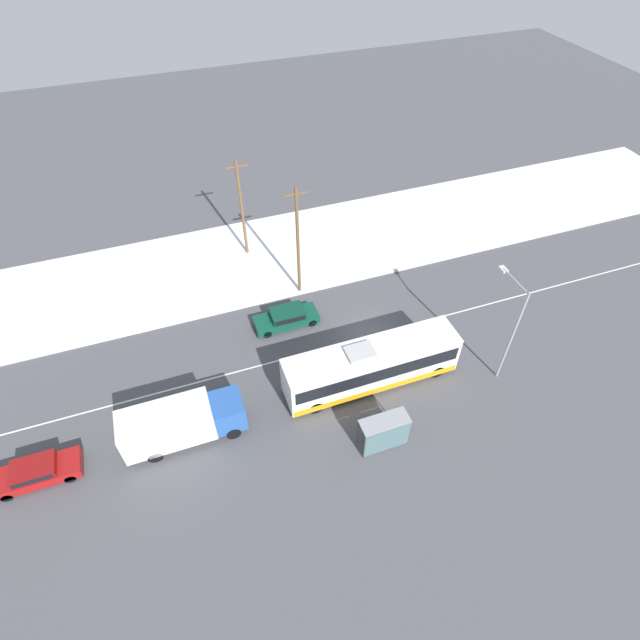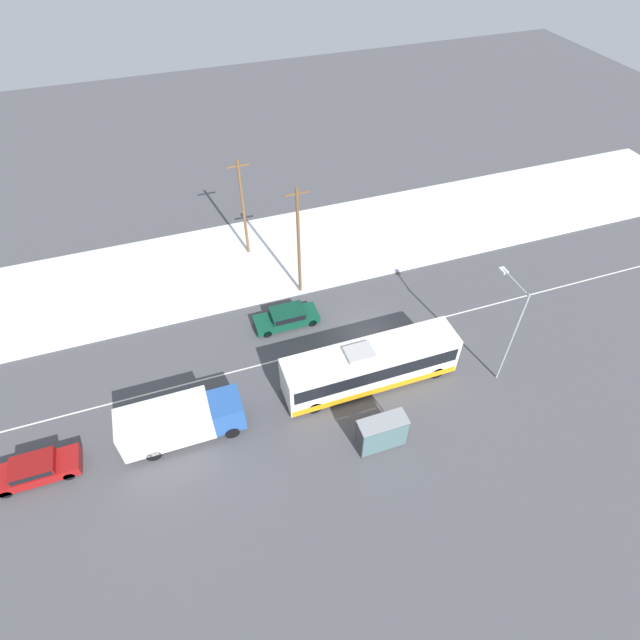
{
  "view_description": "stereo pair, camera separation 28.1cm",
  "coord_description": "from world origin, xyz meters",
  "px_view_note": "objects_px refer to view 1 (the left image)",
  "views": [
    {
      "loc": [
        -11.81,
        -22.41,
        27.07
      ],
      "look_at": [
        -3.26,
        1.51,
        1.4
      ],
      "focal_mm": 28.0,
      "sensor_mm": 36.0,
      "label": 1
    },
    {
      "loc": [
        -11.54,
        -22.51,
        27.07
      ],
      "look_at": [
        -3.26,
        1.51,
        1.4
      ],
      "focal_mm": 28.0,
      "sensor_mm": 36.0,
      "label": 2
    }
  ],
  "objects_px": {
    "city_bus": "(371,365)",
    "bus_shelter": "(386,432)",
    "sedan_car": "(287,317)",
    "box_truck": "(180,422)",
    "utility_pole_roadside": "(298,242)",
    "pedestrian_at_stop": "(370,424)",
    "streetlamp": "(511,320)",
    "utility_pole_snowlot": "(242,208)",
    "parked_car_near_truck": "(37,472)"
  },
  "relations": [
    {
      "from": "city_bus",
      "to": "utility_pole_snowlot",
      "type": "distance_m",
      "value": 17.43
    },
    {
      "from": "sedan_car",
      "to": "city_bus",
      "type": "bearing_deg",
      "value": 117.68
    },
    {
      "from": "city_bus",
      "to": "sedan_car",
      "type": "relative_size",
      "value": 2.45
    },
    {
      "from": "city_bus",
      "to": "parked_car_near_truck",
      "type": "xyz_separation_m",
      "value": [
        -20.81,
        -0.1,
        -0.93
      ]
    },
    {
      "from": "box_truck",
      "to": "parked_car_near_truck",
      "type": "relative_size",
      "value": 1.57
    },
    {
      "from": "box_truck",
      "to": "bus_shelter",
      "type": "relative_size",
      "value": 2.47
    },
    {
      "from": "pedestrian_at_stop",
      "to": "streetlamp",
      "type": "bearing_deg",
      "value": 10.35
    },
    {
      "from": "pedestrian_at_stop",
      "to": "city_bus",
      "type": "bearing_deg",
      "value": 66.19
    },
    {
      "from": "bus_shelter",
      "to": "sedan_car",
      "type": "bearing_deg",
      "value": 101.64
    },
    {
      "from": "parked_car_near_truck",
      "to": "utility_pole_snowlot",
      "type": "xyz_separation_m",
      "value": [
        16.38,
        16.7,
        3.84
      ]
    },
    {
      "from": "utility_pole_roadside",
      "to": "utility_pole_snowlot",
      "type": "distance_m",
      "value": 6.91
    },
    {
      "from": "sedan_car",
      "to": "box_truck",
      "type": "bearing_deg",
      "value": 39.42
    },
    {
      "from": "utility_pole_roadside",
      "to": "utility_pole_snowlot",
      "type": "xyz_separation_m",
      "value": [
        -2.79,
        6.31,
        -0.32
      ]
    },
    {
      "from": "bus_shelter",
      "to": "streetlamp",
      "type": "relative_size",
      "value": 0.38
    },
    {
      "from": "bus_shelter",
      "to": "parked_car_near_truck",
      "type": "bearing_deg",
      "value": 166.14
    },
    {
      "from": "sedan_car",
      "to": "bus_shelter",
      "type": "bearing_deg",
      "value": 101.64
    },
    {
      "from": "city_bus",
      "to": "bus_shelter",
      "type": "distance_m",
      "value": 5.08
    },
    {
      "from": "parked_car_near_truck",
      "to": "utility_pole_roadside",
      "type": "xyz_separation_m",
      "value": [
        19.17,
        10.38,
        4.17
      ]
    },
    {
      "from": "city_bus",
      "to": "parked_car_near_truck",
      "type": "distance_m",
      "value": 20.83
    },
    {
      "from": "utility_pole_roadside",
      "to": "streetlamp",
      "type": "bearing_deg",
      "value": -50.61
    },
    {
      "from": "sedan_car",
      "to": "bus_shelter",
      "type": "distance_m",
      "value": 12.26
    },
    {
      "from": "parked_car_near_truck",
      "to": "bus_shelter",
      "type": "xyz_separation_m",
      "value": [
        19.58,
        -4.83,
        0.93
      ]
    },
    {
      "from": "parked_car_near_truck",
      "to": "pedestrian_at_stop",
      "type": "distance_m",
      "value": 19.49
    },
    {
      "from": "sedan_car",
      "to": "utility_pole_roadside",
      "type": "xyz_separation_m",
      "value": [
        2.06,
        3.24,
        4.14
      ]
    },
    {
      "from": "bus_shelter",
      "to": "streetlamp",
      "type": "bearing_deg",
      "value": 17.04
    },
    {
      "from": "box_truck",
      "to": "utility_pole_snowlot",
      "type": "height_order",
      "value": "utility_pole_snowlot"
    },
    {
      "from": "box_truck",
      "to": "utility_pole_roadside",
      "type": "relative_size",
      "value": 0.77
    },
    {
      "from": "box_truck",
      "to": "streetlamp",
      "type": "bearing_deg",
      "value": -4.87
    },
    {
      "from": "box_truck",
      "to": "sedan_car",
      "type": "bearing_deg",
      "value": 39.42
    },
    {
      "from": "sedan_car",
      "to": "bus_shelter",
      "type": "relative_size",
      "value": 1.62
    },
    {
      "from": "city_bus",
      "to": "box_truck",
      "type": "distance_m",
      "value": 12.51
    },
    {
      "from": "city_bus",
      "to": "bus_shelter",
      "type": "height_order",
      "value": "city_bus"
    },
    {
      "from": "pedestrian_at_stop",
      "to": "bus_shelter",
      "type": "height_order",
      "value": "bus_shelter"
    },
    {
      "from": "box_truck",
      "to": "pedestrian_at_stop",
      "type": "distance_m",
      "value": 11.43
    },
    {
      "from": "utility_pole_snowlot",
      "to": "pedestrian_at_stop",
      "type": "bearing_deg",
      "value": -82.33
    },
    {
      "from": "box_truck",
      "to": "bus_shelter",
      "type": "bearing_deg",
      "value": -22.81
    },
    {
      "from": "box_truck",
      "to": "streetlamp",
      "type": "distance_m",
      "value": 21.25
    },
    {
      "from": "parked_car_near_truck",
      "to": "utility_pole_snowlot",
      "type": "bearing_deg",
      "value": 45.56
    },
    {
      "from": "utility_pole_snowlot",
      "to": "sedan_car",
      "type": "bearing_deg",
      "value": -85.62
    },
    {
      "from": "city_bus",
      "to": "streetlamp",
      "type": "distance_m",
      "value": 9.22
    },
    {
      "from": "box_truck",
      "to": "utility_pole_snowlot",
      "type": "relative_size",
      "value": 0.83
    },
    {
      "from": "streetlamp",
      "to": "utility_pole_snowlot",
      "type": "distance_m",
      "value": 22.59
    },
    {
      "from": "parked_car_near_truck",
      "to": "bus_shelter",
      "type": "relative_size",
      "value": 1.57
    },
    {
      "from": "city_bus",
      "to": "streetlamp",
      "type": "xyz_separation_m",
      "value": [
        8.42,
        -1.97,
        3.2
      ]
    },
    {
      "from": "city_bus",
      "to": "utility_pole_snowlot",
      "type": "height_order",
      "value": "utility_pole_snowlot"
    },
    {
      "from": "bus_shelter",
      "to": "utility_pole_roadside",
      "type": "distance_m",
      "value": 15.56
    },
    {
      "from": "pedestrian_at_stop",
      "to": "streetlamp",
      "type": "distance_m",
      "value": 10.94
    },
    {
      "from": "city_bus",
      "to": "box_truck",
      "type": "bearing_deg",
      "value": -179.15
    },
    {
      "from": "utility_pole_snowlot",
      "to": "bus_shelter",
      "type": "bearing_deg",
      "value": -81.55
    },
    {
      "from": "city_bus",
      "to": "utility_pole_roadside",
      "type": "distance_m",
      "value": 10.91
    }
  ]
}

